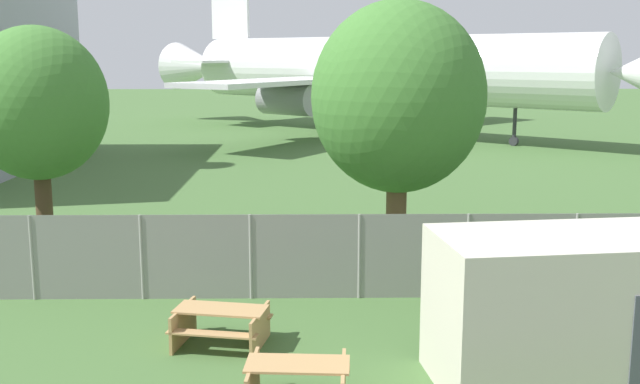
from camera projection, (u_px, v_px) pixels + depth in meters
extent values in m
cylinder|color=gray|center=(32.00, 258.00, 17.41)|extent=(0.07, 0.07, 2.03)
cylinder|color=gray|center=(142.00, 257.00, 17.45)|extent=(0.07, 0.07, 2.03)
cylinder|color=gray|center=(251.00, 257.00, 17.49)|extent=(0.07, 0.07, 2.03)
cylinder|color=gray|center=(359.00, 256.00, 17.52)|extent=(0.07, 0.07, 2.03)
cylinder|color=gray|center=(467.00, 256.00, 17.56)|extent=(0.07, 0.07, 2.03)
cylinder|color=gray|center=(575.00, 256.00, 17.60)|extent=(0.07, 0.07, 2.03)
cube|color=gray|center=(251.00, 257.00, 17.49)|extent=(56.00, 0.01, 2.03)
cylinder|color=white|center=(379.00, 69.00, 52.85)|extent=(27.51, 24.10, 4.59)
cone|color=white|center=(199.00, 66.00, 64.57)|extent=(7.06, 6.86, 4.13)
cube|color=white|center=(429.00, 76.00, 61.22)|extent=(13.71, 12.99, 0.30)
cylinder|color=#939399|center=(410.00, 91.00, 60.04)|extent=(4.50, 4.24, 2.07)
cube|color=white|center=(271.00, 82.00, 46.71)|extent=(11.44, 14.61, 0.30)
cylinder|color=#939399|center=(289.00, 99.00, 48.83)|extent=(4.50, 4.24, 2.07)
cube|color=white|center=(233.00, 61.00, 61.85)|extent=(9.31, 10.11, 0.20)
cylinder|color=#2D2D33|center=(515.00, 127.00, 47.02)|extent=(0.24, 0.24, 2.36)
cylinder|color=#2D2D33|center=(514.00, 141.00, 47.18)|extent=(0.62, 0.59, 0.56)
cylinder|color=#2D2D33|center=(382.00, 115.00, 56.58)|extent=(0.24, 0.24, 2.36)
cylinder|color=#2D2D33|center=(381.00, 127.00, 56.74)|extent=(0.62, 0.59, 0.56)
cylinder|color=#2D2D33|center=(337.00, 120.00, 52.37)|extent=(0.24, 0.24, 2.36)
cylinder|color=#2D2D33|center=(337.00, 132.00, 52.53)|extent=(0.62, 0.59, 0.56)
cube|color=beige|center=(578.00, 309.00, 12.96)|extent=(5.19, 2.96, 2.66)
cube|color=tan|center=(221.00, 309.00, 14.71)|extent=(1.89, 1.08, 0.04)
cube|color=tan|center=(229.00, 314.00, 15.31)|extent=(1.80, 0.61, 0.04)
cube|color=tan|center=(212.00, 334.00, 14.22)|extent=(1.80, 0.61, 0.04)
cube|color=tan|center=(260.00, 330.00, 14.64)|extent=(0.32, 1.39, 0.74)
cube|color=tan|center=(183.00, 324.00, 14.91)|extent=(0.32, 1.39, 0.74)
cube|color=tan|center=(298.00, 364.00, 12.10)|extent=(1.73, 0.87, 0.04)
cube|color=tan|center=(300.00, 367.00, 12.71)|extent=(1.70, 0.39, 0.04)
cube|color=tan|center=(252.00, 384.00, 12.21)|extent=(0.15, 1.40, 0.74)
cylinder|color=#4C3823|center=(45.00, 215.00, 20.03)|extent=(0.44, 0.44, 2.87)
ellipsoid|color=#427A33|center=(37.00, 103.00, 19.49)|extent=(3.65, 3.65, 4.02)
cylinder|color=brown|center=(396.00, 218.00, 20.32)|extent=(0.55, 0.55, 2.61)
ellipsoid|color=#427A33|center=(398.00, 97.00, 19.73)|extent=(4.62, 4.62, 5.08)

